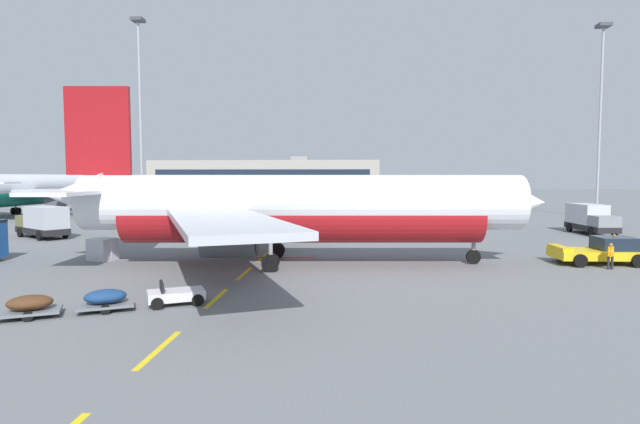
{
  "coord_description": "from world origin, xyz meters",
  "views": [
    {
      "loc": [
        24.84,
        -15.09,
        6.09
      ],
      "look_at": [
        22.08,
        25.92,
        3.18
      ],
      "focal_mm": 28.2,
      "sensor_mm": 36.0,
      "label": 1
    }
  ],
  "objects_px": {
    "fuel_service_truck": "(43,221)",
    "pushback_tug": "(601,251)",
    "ground_power_truck": "(423,216)",
    "apron_light_mast_near": "(140,97)",
    "ground_crew_worker": "(611,254)",
    "apron_light_mast_far": "(601,100)",
    "baggage_train": "(69,302)",
    "airliner_mid_left": "(37,189)",
    "airliner_foreground": "(294,207)",
    "uld_cargo_container": "(103,249)",
    "catering_truck": "(590,218)"
  },
  "relations": [
    {
      "from": "pushback_tug",
      "to": "ground_crew_worker",
      "type": "distance_m",
      "value": 2.15
    },
    {
      "from": "ground_crew_worker",
      "to": "airliner_foreground",
      "type": "bearing_deg",
      "value": 178.34
    },
    {
      "from": "ground_crew_worker",
      "to": "ground_power_truck",
      "type": "bearing_deg",
      "value": 112.1
    },
    {
      "from": "catering_truck",
      "to": "pushback_tug",
      "type": "bearing_deg",
      "value": -112.45
    },
    {
      "from": "ground_crew_worker",
      "to": "uld_cargo_container",
      "type": "height_order",
      "value": "ground_crew_worker"
    },
    {
      "from": "pushback_tug",
      "to": "airliner_mid_left",
      "type": "distance_m",
      "value": 80.64
    },
    {
      "from": "ground_power_truck",
      "to": "uld_cargo_container",
      "type": "xyz_separation_m",
      "value": [
        -25.93,
        -21.25,
        -0.85
      ]
    },
    {
      "from": "catering_truck",
      "to": "uld_cargo_container",
      "type": "bearing_deg",
      "value": -155.46
    },
    {
      "from": "pushback_tug",
      "to": "airliner_foreground",
      "type": "bearing_deg",
      "value": -176.0
    },
    {
      "from": "catering_truck",
      "to": "ground_crew_worker",
      "type": "height_order",
      "value": "catering_truck"
    },
    {
      "from": "fuel_service_truck",
      "to": "ground_power_truck",
      "type": "relative_size",
      "value": 0.97
    },
    {
      "from": "airliner_mid_left",
      "to": "ground_crew_worker",
      "type": "xyz_separation_m",
      "value": [
        68.19,
        -44.34,
        -3.11
      ]
    },
    {
      "from": "catering_truck",
      "to": "airliner_mid_left",
      "type": "bearing_deg",
      "value": 162.97
    },
    {
      "from": "pushback_tug",
      "to": "apron_light_mast_far",
      "type": "xyz_separation_m",
      "value": [
        19.05,
        41.65,
        16.46
      ]
    },
    {
      "from": "uld_cargo_container",
      "to": "fuel_service_truck",
      "type": "bearing_deg",
      "value": 135.0
    },
    {
      "from": "pushback_tug",
      "to": "airliner_mid_left",
      "type": "relative_size",
      "value": 0.17
    },
    {
      "from": "apron_light_mast_far",
      "to": "catering_truck",
      "type": "bearing_deg",
      "value": -116.29
    },
    {
      "from": "airliner_foreground",
      "to": "pushback_tug",
      "type": "bearing_deg",
      "value": 4.0
    },
    {
      "from": "apron_light_mast_near",
      "to": "pushback_tug",
      "type": "bearing_deg",
      "value": -38.98
    },
    {
      "from": "baggage_train",
      "to": "apron_light_mast_near",
      "type": "height_order",
      "value": "apron_light_mast_near"
    },
    {
      "from": "pushback_tug",
      "to": "uld_cargo_container",
      "type": "distance_m",
      "value": 35.48
    },
    {
      "from": "catering_truck",
      "to": "baggage_train",
      "type": "height_order",
      "value": "catering_truck"
    },
    {
      "from": "ground_crew_worker",
      "to": "uld_cargo_container",
      "type": "xyz_separation_m",
      "value": [
        -35.05,
        1.19,
        -0.19
      ]
    },
    {
      "from": "ground_power_truck",
      "to": "apron_light_mast_near",
      "type": "height_order",
      "value": "apron_light_mast_near"
    },
    {
      "from": "apron_light_mast_far",
      "to": "fuel_service_truck",
      "type": "bearing_deg",
      "value": -155.89
    },
    {
      "from": "pushback_tug",
      "to": "fuel_service_truck",
      "type": "distance_m",
      "value": 49.41
    },
    {
      "from": "airliner_foreground",
      "to": "uld_cargo_container",
      "type": "distance_m",
      "value": 14.46
    },
    {
      "from": "fuel_service_truck",
      "to": "pushback_tug",
      "type": "bearing_deg",
      "value": -13.62
    },
    {
      "from": "ground_crew_worker",
      "to": "uld_cargo_container",
      "type": "relative_size",
      "value": 0.88
    },
    {
      "from": "catering_truck",
      "to": "baggage_train",
      "type": "relative_size",
      "value": 0.64
    },
    {
      "from": "fuel_service_truck",
      "to": "ground_crew_worker",
      "type": "relative_size",
      "value": 4.1
    },
    {
      "from": "airliner_mid_left",
      "to": "baggage_train",
      "type": "relative_size",
      "value": 3.25
    },
    {
      "from": "fuel_service_truck",
      "to": "uld_cargo_container",
      "type": "relative_size",
      "value": 3.62
    },
    {
      "from": "pushback_tug",
      "to": "apron_light_mast_far",
      "type": "distance_m",
      "value": 48.67
    },
    {
      "from": "ground_power_truck",
      "to": "uld_cargo_container",
      "type": "distance_m",
      "value": 33.54
    },
    {
      "from": "airliner_foreground",
      "to": "apron_light_mast_near",
      "type": "bearing_deg",
      "value": 124.49
    },
    {
      "from": "airliner_foreground",
      "to": "fuel_service_truck",
      "type": "bearing_deg",
      "value": 153.76
    },
    {
      "from": "airliner_foreground",
      "to": "apron_light_mast_far",
      "type": "xyz_separation_m",
      "value": [
        40.42,
        43.15,
        13.41
      ]
    },
    {
      "from": "pushback_tug",
      "to": "fuel_service_truck",
      "type": "bearing_deg",
      "value": 166.38
    },
    {
      "from": "pushback_tug",
      "to": "apron_light_mast_near",
      "type": "bearing_deg",
      "value": 141.02
    },
    {
      "from": "airliner_foreground",
      "to": "apron_light_mast_near",
      "type": "distance_m",
      "value": 53.33
    },
    {
      "from": "fuel_service_truck",
      "to": "apron_light_mast_far",
      "type": "xyz_separation_m",
      "value": [
        67.06,
        30.02,
        15.71
      ]
    },
    {
      "from": "pushback_tug",
      "to": "ground_power_truck",
      "type": "bearing_deg",
      "value": 115.1
    },
    {
      "from": "ground_power_truck",
      "to": "baggage_train",
      "type": "distance_m",
      "value": 40.65
    },
    {
      "from": "airliner_mid_left",
      "to": "uld_cargo_container",
      "type": "bearing_deg",
      "value": -52.47
    },
    {
      "from": "catering_truck",
      "to": "fuel_service_truck",
      "type": "height_order",
      "value": "same"
    },
    {
      "from": "ground_power_truck",
      "to": "airliner_mid_left",
      "type": "bearing_deg",
      "value": 159.66
    },
    {
      "from": "pushback_tug",
      "to": "ground_power_truck",
      "type": "distance_m",
      "value": 22.48
    },
    {
      "from": "ground_power_truck",
      "to": "apron_light_mast_far",
      "type": "height_order",
      "value": "apron_light_mast_far"
    },
    {
      "from": "uld_cargo_container",
      "to": "apron_light_mast_far",
      "type": "height_order",
      "value": "apron_light_mast_far"
    }
  ]
}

